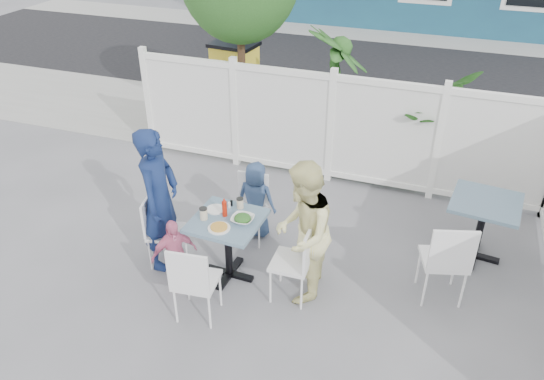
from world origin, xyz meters
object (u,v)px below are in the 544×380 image
(chair_back, at_px, (251,202))
(main_table, at_px, (228,232))
(chair_near, at_px, (193,279))
(man, at_px, (159,199))
(boy, at_px, (256,200))
(woman, at_px, (302,233))
(spare_table, at_px, (484,214))
(toddler, at_px, (174,255))
(chair_left, at_px, (159,226))
(utility_cabinet, at_px, (235,84))
(chair_right, at_px, (299,257))

(chair_back, bearing_deg, main_table, 88.79)
(chair_near, relative_size, man, 0.54)
(boy, bearing_deg, man, 48.94)
(chair_near, bearing_deg, woman, 34.19)
(spare_table, height_order, man, man)
(man, bearing_deg, toddler, -142.78)
(woman, bearing_deg, boy, -143.55)
(chair_left, bearing_deg, spare_table, 98.45)
(utility_cabinet, relative_size, toddler, 1.54)
(man, bearing_deg, boy, -48.17)
(chair_left, relative_size, boy, 0.87)
(man, distance_m, toddler, 0.64)
(main_table, xyz_separation_m, woman, (0.83, 0.00, 0.19))
(main_table, xyz_separation_m, chair_near, (-0.04, -0.74, -0.06))
(chair_left, relative_size, chair_near, 0.94)
(chair_right, distance_m, chair_near, 1.09)
(man, bearing_deg, spare_table, -74.86)
(chair_left, height_order, toddler, toddler)
(main_table, relative_size, toddler, 0.88)
(chair_back, bearing_deg, spare_table, -173.75)
(spare_table, xyz_separation_m, chair_right, (-1.76, -1.35, -0.07))
(main_table, distance_m, woman, 0.85)
(toddler, bearing_deg, chair_back, 21.00)
(main_table, xyz_separation_m, man, (-0.80, -0.00, 0.25))
(woman, bearing_deg, utility_cabinet, -156.80)
(chair_left, xyz_separation_m, chair_right, (1.65, -0.05, 0.03))
(chair_right, distance_m, man, 1.65)
(main_table, relative_size, chair_back, 0.90)
(spare_table, distance_m, chair_back, 2.67)
(chair_right, relative_size, man, 0.54)
(utility_cabinet, relative_size, chair_right, 1.46)
(utility_cabinet, distance_m, man, 4.15)
(chair_left, relative_size, woman, 0.55)
(toddler, bearing_deg, boy, 20.58)
(chair_right, xyz_separation_m, toddler, (-1.29, -0.29, -0.10))
(chair_near, bearing_deg, man, 129.56)
(chair_left, xyz_separation_m, toddler, (0.37, -0.34, -0.07))
(chair_near, xyz_separation_m, woman, (0.87, 0.74, 0.25))
(main_table, relative_size, chair_left, 0.89)
(toddler, bearing_deg, woman, -33.07)
(main_table, bearing_deg, boy, 90.41)
(spare_table, distance_m, woman, 2.17)
(spare_table, xyz_separation_m, boy, (-2.59, -0.42, -0.11))
(chair_right, bearing_deg, toddler, 101.34)
(main_table, height_order, chair_back, chair_back)
(chair_right, height_order, chair_back, chair_right)
(utility_cabinet, distance_m, chair_left, 4.17)
(chair_right, height_order, toddler, chair_right)
(utility_cabinet, relative_size, boy, 1.35)
(chair_right, relative_size, chair_near, 1.00)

